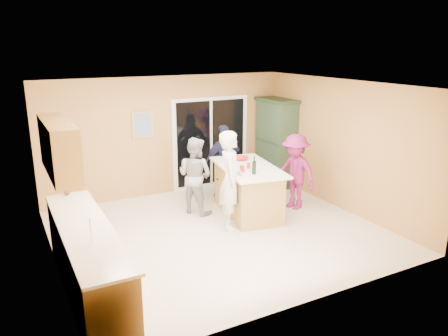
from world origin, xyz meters
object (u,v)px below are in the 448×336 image
kitchen_island (247,192)px  green_hutch (276,143)px  woman_navy (225,162)px  woman_white (231,180)px  woman_grey (195,175)px  woman_magenta (295,172)px

kitchen_island → green_hutch: 2.16m
woman_navy → kitchen_island: bearing=90.0°
kitchen_island → woman_navy: size_ratio=1.24×
green_hutch → woman_white: size_ratio=1.13×
kitchen_island → green_hutch: bearing=50.2°
green_hutch → woman_navy: 1.60m
kitchen_island → woman_grey: (-0.87, 0.56, 0.30)m
kitchen_island → woman_navy: (0.03, 1.03, 0.35)m
kitchen_island → woman_navy: woman_navy is taller
woman_grey → woman_navy: woman_navy is taller
green_hutch → woman_magenta: bearing=-110.8°
woman_white → woman_navy: (0.64, 1.45, -0.09)m
woman_grey → woman_navy: bearing=-94.0°
green_hutch → woman_grey: (-2.46, -0.80, -0.23)m
woman_grey → woman_magenta: woman_magenta is taller
kitchen_island → woman_white: bearing=-135.5°
kitchen_island → woman_magenta: size_ratio=1.30×
woman_grey → woman_navy: size_ratio=0.94×
kitchen_island → woman_grey: woman_grey is taller
green_hutch → kitchen_island: bearing=-139.4°
green_hutch → woman_magenta: (-0.58, -1.53, -0.23)m
woman_grey → woman_magenta: 2.01m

